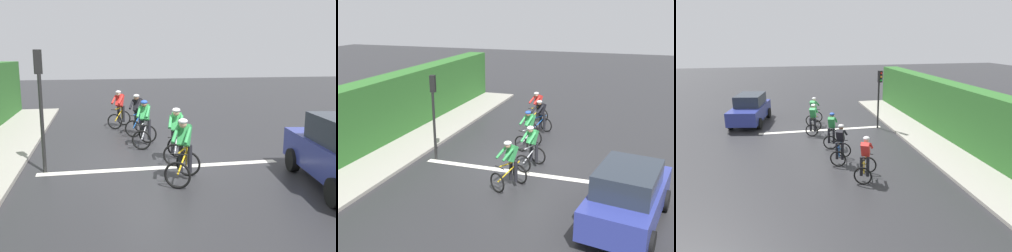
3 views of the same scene
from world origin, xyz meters
The scene contains 8 objects.
ground_plane centered at (0.00, 0.00, 0.00)m, with size 80.00×80.00×0.00m, color #28282B.
road_marking_stop_line centered at (0.00, -0.70, 0.00)m, with size 7.00×0.30×0.01m, color silver.
cyclist_lead centered at (-0.79, 5.76, 0.80)m, with size 1.09×1.27×1.66m.
cyclist_second centered at (-0.19, 4.01, 0.80)m, with size 1.07×1.27×1.66m.
cyclist_mid centered at (-0.15, 1.97, 0.80)m, with size 1.01×1.25×1.66m.
cyclist_fourth centered at (0.52, -0.13, 0.80)m, with size 0.98×1.24×1.66m.
cyclist_trailing centered at (0.30, -1.99, 0.80)m, with size 1.12×1.27×1.66m.
traffic_light_near_crossing centered at (-3.30, -0.44, 2.22)m, with size 0.24×0.31×3.34m.
Camera 1 is at (-1.87, -10.86, 3.20)m, focal length 39.80 mm.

